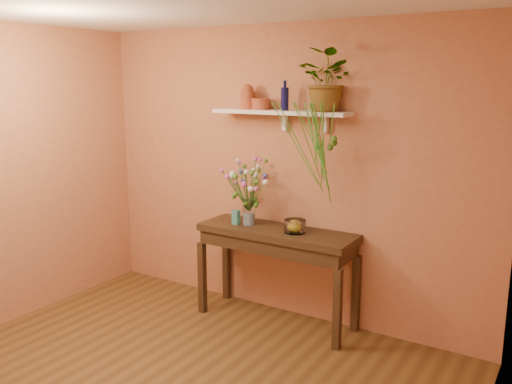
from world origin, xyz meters
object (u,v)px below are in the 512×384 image
(blue_bottle, at_px, (285,98))
(glass_bowl, at_px, (295,227))
(spider_plant, at_px, (329,80))
(terracotta_jug, at_px, (248,97))
(bouquet, at_px, (247,181))
(sideboard, at_px, (276,243))
(glass_vase, at_px, (249,214))

(blue_bottle, relative_size, glass_bowl, 1.35)
(spider_plant, bearing_deg, terracotta_jug, -179.16)
(terracotta_jug, relative_size, glass_bowl, 1.19)
(bouquet, xyz_separation_m, glass_bowl, (0.49, 0.01, -0.36))
(blue_bottle, xyz_separation_m, spider_plant, (0.40, 0.03, 0.15))
(spider_plant, relative_size, bouquet, 1.03)
(glass_bowl, bearing_deg, terracotta_jug, 166.83)
(sideboard, relative_size, spider_plant, 2.81)
(sideboard, distance_m, blue_bottle, 1.29)
(terracotta_jug, bearing_deg, glass_vase, -53.72)
(blue_bottle, bearing_deg, bouquet, -156.72)
(glass_vase, bearing_deg, glass_bowl, -1.41)
(blue_bottle, height_order, glass_vase, blue_bottle)
(glass_vase, xyz_separation_m, glass_bowl, (0.49, -0.01, -0.05))
(blue_bottle, xyz_separation_m, glass_bowl, (0.18, -0.12, -1.11))
(terracotta_jug, distance_m, spider_plant, 0.81)
(glass_vase, distance_m, glass_bowl, 0.49)
(glass_vase, bearing_deg, terracotta_jug, 126.28)
(sideboard, height_order, bouquet, bouquet)
(terracotta_jug, bearing_deg, glass_bowl, -13.17)
(glass_vase, bearing_deg, bouquet, -88.70)
(glass_bowl, bearing_deg, bouquet, -178.56)
(spider_plant, bearing_deg, blue_bottle, -176.00)
(terracotta_jug, relative_size, glass_vase, 0.97)
(blue_bottle, bearing_deg, terracotta_jug, 177.67)
(terracotta_jug, height_order, spider_plant, spider_plant)
(blue_bottle, relative_size, glass_vase, 1.10)
(terracotta_jug, distance_m, glass_bowl, 1.26)
(terracotta_jug, bearing_deg, blue_bottle, -2.33)
(blue_bottle, bearing_deg, glass_vase, -160.70)
(sideboard, distance_m, glass_vase, 0.38)
(bouquet, bearing_deg, glass_bowl, 1.44)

